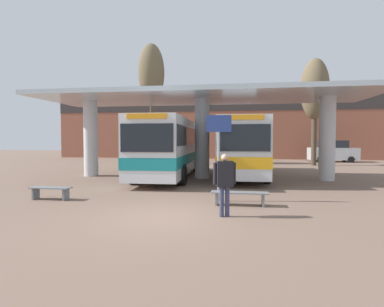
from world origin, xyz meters
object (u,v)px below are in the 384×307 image
Objects in this scene: transit_bus_left_bay at (170,146)px; parked_car_street at (333,152)px; pedestrian_waiting at (225,179)px; waiting_bench_mid_platform at (51,191)px; waiting_bench_near_pillar at (240,195)px; info_sign_platform at (219,140)px; poplar_tree_behind_right at (315,90)px; poplar_tree_behind_left at (151,74)px; transit_bus_center_bay at (241,145)px.

parked_car_street is (13.46, 14.28, -0.84)m from transit_bus_left_bay.
waiting_bench_mid_platform is at bearing 150.21° from pedestrian_waiting.
waiting_bench_near_pillar is 2.10m from info_sign_platform.
pedestrian_waiting is 0.20× the size of poplar_tree_behind_right.
transit_bus_left_bay is 7.39m from info_sign_platform.
transit_bus_left_bay is 12.72m from poplar_tree_behind_left.
pedestrian_waiting is at bearing -106.28° from waiting_bench_near_pillar.
poplar_tree_behind_right is (6.95, 18.50, 5.34)m from pedestrian_waiting.
parked_car_street reaches higher than waiting_bench_mid_platform.
transit_bus_center_bay is 3.34× the size of info_sign_platform.
pedestrian_waiting is at bearing 85.89° from transit_bus_center_bay.
poplar_tree_behind_right is at bearing -138.97° from transit_bus_left_bay.
pedestrian_waiting is at bearing 110.46° from transit_bus_left_bay.
transit_bus_left_bay is at bearing -133.45° from parked_car_street.
pedestrian_waiting is 0.40× the size of parked_car_street.
transit_bus_center_bay is 2.28× the size of parked_car_street.
parked_car_street is at bearing 52.80° from waiting_bench_mid_platform.
transit_bus_left_bay is at bearing 95.66° from pedestrian_waiting.
transit_bus_left_bay is 1.00× the size of transit_bus_center_bay.
poplar_tree_behind_left is (-1.14, 17.39, 8.08)m from waiting_bench_mid_platform.
waiting_bench_mid_platform is (-6.91, 0.00, -0.01)m from waiting_bench_near_pillar.
info_sign_platform is at bearing 82.78° from transit_bus_center_bay.
transit_bus_center_bay is at bearing 50.14° from waiting_bench_mid_platform.
info_sign_platform is (6.17, 0.64, 1.86)m from waiting_bench_mid_platform.
transit_bus_left_bay reaches higher than waiting_bench_near_pillar.
transit_bus_left_bay reaches higher than transit_bus_center_bay.
poplar_tree_behind_left reaches higher than waiting_bench_mid_platform.
waiting_bench_near_pillar is at bearing 88.30° from transit_bus_center_bay.
waiting_bench_near_pillar is (-0.15, -8.46, -1.52)m from transit_bus_center_bay.
transit_bus_left_bay is 0.92× the size of poplar_tree_behind_left.
waiting_bench_mid_platform is at bearing 66.63° from transit_bus_left_bay.
parked_car_street is (17.50, 4.16, -7.39)m from poplar_tree_behind_left.
transit_bus_center_bay is 0.92× the size of poplar_tree_behind_left.
parked_car_street is (2.94, 4.58, -5.42)m from poplar_tree_behind_right.
transit_bus_left_bay is 5.74× the size of pedestrian_waiting.
poplar_tree_behind_left reaches higher than pedestrian_waiting.
pedestrian_waiting is (-0.59, -9.99, -0.77)m from transit_bus_center_bay.
poplar_tree_behind_right reaches higher than info_sign_platform.
pedestrian_waiting is at bearing -110.59° from poplar_tree_behind_right.
parked_car_street is (10.19, 20.91, -1.18)m from info_sign_platform.
waiting_bench_mid_platform is 0.33× the size of parked_car_street.
waiting_bench_mid_platform is at bearing 49.43° from transit_bus_center_bay.
transit_bus_center_bay is at bearing -125.52° from parked_car_street.
info_sign_platform is 2.45m from pedestrian_waiting.
poplar_tree_behind_right reaches higher than transit_bus_left_bay.
poplar_tree_behind_left is at bearing 113.58° from info_sign_platform.
transit_bus_left_bay is at bearing -137.32° from poplar_tree_behind_right.
poplar_tree_behind_right is at bearing 51.66° from waiting_bench_mid_platform.
parked_car_street is at bearing -134.96° from transit_bus_left_bay.
info_sign_platform is at bearing 81.35° from pedestrian_waiting.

